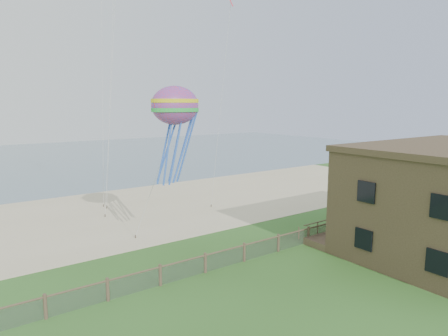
{
  "coord_description": "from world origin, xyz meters",
  "views": [
    {
      "loc": [
        -15.41,
        -13.16,
        10.03
      ],
      "look_at": [
        -0.17,
        8.0,
        5.89
      ],
      "focal_mm": 32.0,
      "sensor_mm": 36.0,
      "label": 1
    }
  ],
  "objects": [
    {
      "name": "ground",
      "position": [
        0.0,
        0.0,
        0.0
      ],
      "size": [
        160.0,
        160.0,
        0.0
      ],
      "primitive_type": "plane",
      "color": "#2D521C",
      "rests_on": "ground"
    },
    {
      "name": "picnic_table",
      "position": [
        7.29,
        3.75,
        0.41
      ],
      "size": [
        2.36,
        2.12,
        0.82
      ],
      "primitive_type": null,
      "rotation": [
        0.0,
        0.0,
        0.42
      ],
      "color": "brown",
      "rests_on": "ground"
    },
    {
      "name": "octopus_kite",
      "position": [
        -1.85,
        11.44,
        8.12
      ],
      "size": [
        4.16,
        3.54,
        7.25
      ],
      "primitive_type": null,
      "rotation": [
        0.0,
        0.0,
        -0.35
      ],
      "color": "#FF2828"
    },
    {
      "name": "ocean",
      "position": [
        0.0,
        66.0,
        0.0
      ],
      "size": [
        160.0,
        68.0,
        0.02
      ],
      "primitive_type": "cube",
      "color": "slate",
      "rests_on": "ground"
    },
    {
      "name": "motel_deck",
      "position": [
        13.0,
        5.0,
        0.25
      ],
      "size": [
        15.0,
        2.0,
        0.5
      ],
      "primitive_type": "cube",
      "color": "brown",
      "rests_on": "ground"
    },
    {
      "name": "chainlink_fence",
      "position": [
        0.0,
        6.0,
        0.55
      ],
      "size": [
        36.2,
        0.2,
        1.25
      ],
      "primitive_type": null,
      "color": "#483628",
      "rests_on": "ground"
    },
    {
      "name": "sand_beach",
      "position": [
        0.0,
        22.0,
        0.0
      ],
      "size": [
        72.0,
        20.0,
        0.02
      ],
      "primitive_type": "cube",
      "color": "#C4B58E",
      "rests_on": "ground"
    }
  ]
}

